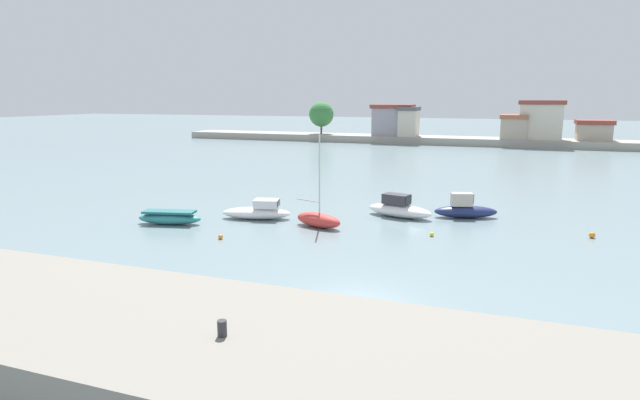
{
  "coord_description": "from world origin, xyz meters",
  "views": [
    {
      "loc": [
        5.74,
        -20.04,
        8.46
      ],
      "look_at": [
        -7.56,
        15.95,
        0.98
      ],
      "focal_mm": 29.69,
      "sensor_mm": 36.0,
      "label": 1
    }
  ],
  "objects_px": {
    "moored_boat_4": "(465,210)",
    "moored_boat_0": "(170,218)",
    "mooring_buoy_0": "(221,237)",
    "moored_boat_1": "(258,212)",
    "moored_boat_3": "(399,209)",
    "mooring_buoy_3": "(592,235)",
    "mooring_bollard": "(222,328)",
    "mooring_buoy_1": "(460,205)",
    "mooring_buoy_2": "(432,234)",
    "moored_boat_2": "(318,219)"
  },
  "relations": [
    {
      "from": "mooring_bollard",
      "to": "mooring_buoy_3",
      "type": "relative_size",
      "value": 1.24
    },
    {
      "from": "moored_boat_1",
      "to": "mooring_buoy_1",
      "type": "height_order",
      "value": "moored_boat_1"
    },
    {
      "from": "mooring_buoy_1",
      "to": "moored_boat_1",
      "type": "bearing_deg",
      "value": -145.47
    },
    {
      "from": "moored_boat_0",
      "to": "moored_boat_3",
      "type": "distance_m",
      "value": 16.01
    },
    {
      "from": "mooring_buoy_0",
      "to": "mooring_buoy_1",
      "type": "height_order",
      "value": "mooring_buoy_1"
    },
    {
      "from": "moored_boat_3",
      "to": "moored_boat_0",
      "type": "bearing_deg",
      "value": -136.81
    },
    {
      "from": "moored_boat_1",
      "to": "mooring_buoy_0",
      "type": "height_order",
      "value": "moored_boat_1"
    },
    {
      "from": "mooring_buoy_2",
      "to": "mooring_buoy_3",
      "type": "bearing_deg",
      "value": 18.13
    },
    {
      "from": "mooring_bollard",
      "to": "mooring_buoy_0",
      "type": "distance_m",
      "value": 17.41
    },
    {
      "from": "mooring_buoy_1",
      "to": "mooring_buoy_3",
      "type": "height_order",
      "value": "mooring_buoy_1"
    },
    {
      "from": "moored_boat_4",
      "to": "moored_boat_0",
      "type": "bearing_deg",
      "value": -170.74
    },
    {
      "from": "moored_boat_4",
      "to": "mooring_buoy_0",
      "type": "bearing_deg",
      "value": -156.62
    },
    {
      "from": "mooring_buoy_3",
      "to": "mooring_buoy_2",
      "type": "bearing_deg",
      "value": -161.87
    },
    {
      "from": "moored_boat_0",
      "to": "moored_boat_4",
      "type": "height_order",
      "value": "moored_boat_4"
    },
    {
      "from": "mooring_bollard",
      "to": "mooring_buoy_3",
      "type": "xyz_separation_m",
      "value": [
        12.21,
        22.93,
        -1.84
      ]
    },
    {
      "from": "moored_boat_2",
      "to": "moored_boat_1",
      "type": "bearing_deg",
      "value": -170.43
    },
    {
      "from": "mooring_buoy_2",
      "to": "mooring_bollard",
      "type": "bearing_deg",
      "value": -98.46
    },
    {
      "from": "mooring_bollard",
      "to": "moored_boat_3",
      "type": "bearing_deg",
      "value": 90.18
    },
    {
      "from": "moored_boat_0",
      "to": "mooring_buoy_0",
      "type": "xyz_separation_m",
      "value": [
        5.23,
        -2.18,
        -0.29
      ]
    },
    {
      "from": "moored_boat_2",
      "to": "mooring_buoy_1",
      "type": "relative_size",
      "value": 14.26
    },
    {
      "from": "mooring_bollard",
      "to": "mooring_buoy_3",
      "type": "height_order",
      "value": "mooring_bollard"
    },
    {
      "from": "moored_boat_0",
      "to": "mooring_buoy_1",
      "type": "distance_m",
      "value": 21.83
    },
    {
      "from": "mooring_bollard",
      "to": "mooring_buoy_1",
      "type": "bearing_deg",
      "value": 82.79
    },
    {
      "from": "moored_boat_4",
      "to": "mooring_buoy_2",
      "type": "bearing_deg",
      "value": -119.69
    },
    {
      "from": "moored_boat_1",
      "to": "moored_boat_4",
      "type": "bearing_deg",
      "value": 7.11
    },
    {
      "from": "moored_boat_3",
      "to": "mooring_buoy_1",
      "type": "bearing_deg",
      "value": 67.05
    },
    {
      "from": "moored_boat_0",
      "to": "mooring_buoy_1",
      "type": "bearing_deg",
      "value": 21.42
    },
    {
      "from": "mooring_bollard",
      "to": "moored_boat_4",
      "type": "relative_size",
      "value": 0.1
    },
    {
      "from": "moored_boat_3",
      "to": "mooring_buoy_2",
      "type": "bearing_deg",
      "value": -42.06
    },
    {
      "from": "moored_boat_0",
      "to": "mooring_bollard",
      "type": "bearing_deg",
      "value": -63.6
    },
    {
      "from": "mooring_buoy_1",
      "to": "mooring_bollard",
      "type": "bearing_deg",
      "value": -97.21
    },
    {
      "from": "moored_boat_1",
      "to": "moored_boat_2",
      "type": "xyz_separation_m",
      "value": [
        4.85,
        -0.79,
        0.0
      ]
    },
    {
      "from": "moored_boat_0",
      "to": "mooring_buoy_3",
      "type": "xyz_separation_m",
      "value": [
        26.39,
        5.93,
        -0.25
      ]
    },
    {
      "from": "moored_boat_4",
      "to": "mooring_buoy_1",
      "type": "distance_m",
      "value": 3.6
    },
    {
      "from": "moored_boat_1",
      "to": "moored_boat_0",
      "type": "bearing_deg",
      "value": -158.88
    },
    {
      "from": "moored_boat_0",
      "to": "moored_boat_3",
      "type": "xyz_separation_m",
      "value": [
        14.1,
        7.58,
        0.15
      ]
    },
    {
      "from": "moored_boat_0",
      "to": "moored_boat_2",
      "type": "xyz_separation_m",
      "value": [
        9.73,
        2.72,
        0.08
      ]
    },
    {
      "from": "moored_boat_3",
      "to": "mooring_buoy_2",
      "type": "distance_m",
      "value": 5.59
    },
    {
      "from": "moored_boat_4",
      "to": "mooring_buoy_2",
      "type": "height_order",
      "value": "moored_boat_4"
    },
    {
      "from": "moored_boat_1",
      "to": "moored_boat_3",
      "type": "distance_m",
      "value": 10.08
    },
    {
      "from": "mooring_bollard",
      "to": "moored_boat_0",
      "type": "xyz_separation_m",
      "value": [
        -14.18,
        16.99,
        -1.59
      ]
    },
    {
      "from": "mooring_buoy_1",
      "to": "mooring_buoy_3",
      "type": "distance_m",
      "value": 10.71
    },
    {
      "from": "mooring_bollard",
      "to": "moored_boat_3",
      "type": "height_order",
      "value": "mooring_bollard"
    },
    {
      "from": "moored_boat_2",
      "to": "moored_boat_3",
      "type": "bearing_deg",
      "value": 66.91
    },
    {
      "from": "moored_boat_4",
      "to": "moored_boat_1",
      "type": "bearing_deg",
      "value": -174.79
    },
    {
      "from": "moored_boat_1",
      "to": "moored_boat_2",
      "type": "height_order",
      "value": "moored_boat_2"
    },
    {
      "from": "mooring_bollard",
      "to": "mooring_buoy_3",
      "type": "distance_m",
      "value": 26.04
    },
    {
      "from": "moored_boat_4",
      "to": "mooring_buoy_1",
      "type": "relative_size",
      "value": 10.63
    },
    {
      "from": "mooring_buoy_1",
      "to": "mooring_buoy_2",
      "type": "relative_size",
      "value": 1.55
    },
    {
      "from": "moored_boat_0",
      "to": "moored_boat_2",
      "type": "bearing_deg",
      "value": 2.16
    }
  ]
}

